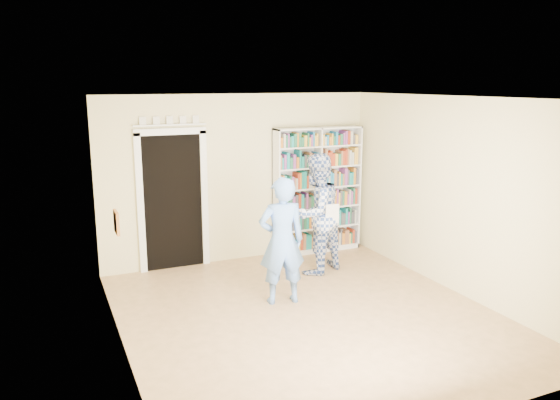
% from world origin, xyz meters
% --- Properties ---
extents(floor, '(5.00, 5.00, 0.00)m').
position_xyz_m(floor, '(0.00, 0.00, 0.00)').
color(floor, '#947047').
rests_on(floor, ground).
extents(ceiling, '(5.00, 5.00, 0.00)m').
position_xyz_m(ceiling, '(0.00, 0.00, 2.70)').
color(ceiling, white).
rests_on(ceiling, wall_back).
extents(wall_back, '(4.50, 0.00, 4.50)m').
position_xyz_m(wall_back, '(0.00, 2.50, 1.35)').
color(wall_back, beige).
rests_on(wall_back, floor).
extents(wall_left, '(0.00, 5.00, 5.00)m').
position_xyz_m(wall_left, '(-2.25, 0.00, 1.35)').
color(wall_left, beige).
rests_on(wall_left, floor).
extents(wall_right, '(0.00, 5.00, 5.00)m').
position_xyz_m(wall_right, '(2.25, 0.00, 1.35)').
color(wall_right, beige).
rests_on(wall_right, floor).
extents(bookshelf, '(1.56, 0.29, 2.14)m').
position_xyz_m(bookshelf, '(1.35, 2.34, 1.08)').
color(bookshelf, white).
rests_on(bookshelf, floor).
extents(doorway, '(1.10, 0.08, 2.43)m').
position_xyz_m(doorway, '(-1.10, 2.48, 1.18)').
color(doorway, black).
rests_on(doorway, floor).
extents(wall_art, '(0.03, 0.25, 0.25)m').
position_xyz_m(wall_art, '(-2.23, 0.20, 1.40)').
color(wall_art, brown).
rests_on(wall_art, wall_left).
extents(man_blue, '(0.67, 0.49, 1.69)m').
position_xyz_m(man_blue, '(-0.13, 0.53, 0.85)').
color(man_blue, '#6491DE').
rests_on(man_blue, floor).
extents(man_plaid, '(1.10, 0.99, 1.84)m').
position_xyz_m(man_plaid, '(0.84, 1.40, 0.92)').
color(man_plaid, '#2E498E').
rests_on(man_plaid, floor).
extents(paper_sheet, '(0.20, 0.05, 0.29)m').
position_xyz_m(paper_sheet, '(0.96, 1.12, 0.97)').
color(paper_sheet, white).
rests_on(paper_sheet, man_plaid).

